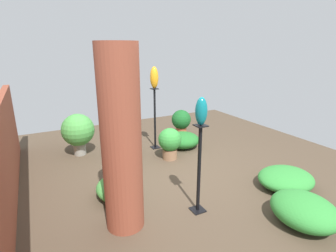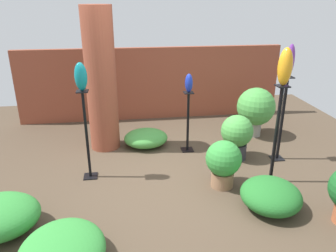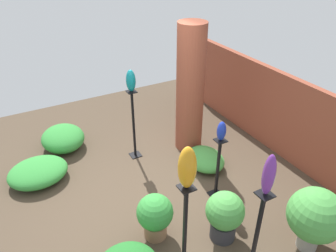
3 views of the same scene
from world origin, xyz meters
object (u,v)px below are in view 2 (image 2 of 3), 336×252
pedestal_amber (275,140)px  art_vase_amber (285,67)px  pedestal_violet (282,123)px  potted_plant_back_center (237,135)px  brick_pillar (101,81)px  potted_plant_mid_left (223,162)px  pedestal_teal (87,139)px  potted_plant_mid_right (256,108)px  pedestal_cobalt (188,125)px  art_vase_cobalt (189,83)px  art_vase_teal (81,77)px  art_vase_violet (290,60)px

pedestal_amber → art_vase_amber: bearing=-90.0°
pedestal_violet → art_vase_amber: art_vase_amber is taller
art_vase_amber → potted_plant_back_center: art_vase_amber is taller
potted_plant_back_center → pedestal_violet: bearing=-10.1°
brick_pillar → potted_plant_mid_left: size_ratio=3.51×
pedestal_teal → potted_plant_mid_right: 3.24m
pedestal_cobalt → potted_plant_mid_right: pedestal_cobalt is taller
art_vase_cobalt → pedestal_cobalt: bearing=0.0°
pedestal_amber → potted_plant_back_center: (-0.26, 0.79, -0.24)m
pedestal_teal → potted_plant_mid_left: bearing=-15.6°
art_vase_teal → potted_plant_mid_right: size_ratio=0.41×
brick_pillar → art_vase_cobalt: size_ratio=7.87×
art_vase_amber → art_vase_teal: (-2.60, 0.51, -0.16)m
art_vase_amber → potted_plant_mid_left: size_ratio=0.71×
brick_pillar → potted_plant_mid_right: (2.82, 0.12, -0.64)m
pedestal_amber → art_vase_amber: (0.00, -0.00, 1.02)m
art_vase_teal → pedestal_cobalt: bearing=23.2°
art_vase_amber → potted_plant_mid_right: size_ratio=0.52×
art_vase_amber → pedestal_teal: bearing=168.9°
pedestal_teal → pedestal_violet: size_ratio=0.96×
pedestal_violet → potted_plant_mid_right: bearing=90.3°
art_vase_teal → pedestal_teal: bearing=-90.0°
pedestal_amber → pedestal_violet: pedestal_amber is taller
art_vase_teal → potted_plant_mid_right: bearing=21.3°
art_vase_amber → art_vase_violet: size_ratio=1.01×
pedestal_violet → potted_plant_back_center: (-0.68, 0.12, -0.22)m
art_vase_cobalt → potted_plant_mid_right: size_ratio=0.33×
pedestal_violet → art_vase_violet: (-0.00, -0.00, 0.99)m
art_vase_teal → potted_plant_back_center: art_vase_teal is taller
brick_pillar → pedestal_amber: 2.92m
brick_pillar → potted_plant_mid_right: 2.90m
pedestal_amber → pedestal_teal: pedestal_amber is taller
brick_pillar → pedestal_violet: 3.02m
potted_plant_mid_left → pedestal_cobalt: bearing=102.1°
brick_pillar → art_vase_amber: brick_pillar is taller
pedestal_cobalt → potted_plant_mid_right: size_ratio=1.12×
art_vase_cobalt → art_vase_teal: (-1.61, -0.69, 0.32)m
art_vase_cobalt → art_vase_teal: art_vase_teal is taller
pedestal_violet → potted_plant_mid_right: (-0.01, 1.02, -0.08)m
art_vase_cobalt → art_vase_amber: bearing=-50.5°
pedestal_cobalt → potted_plant_back_center: 0.84m
art_vase_teal → potted_plant_mid_right: (3.02, 1.17, -0.96)m
art_vase_violet → brick_pillar: bearing=162.4°
art_vase_violet → potted_plant_back_center: bearing=169.9°
potted_plant_mid_left → potted_plant_mid_right: bearing=56.0°
pedestal_violet → potted_plant_back_center: pedestal_violet is taller
art_vase_teal → art_vase_violet: 3.03m
pedestal_violet → art_vase_violet: bearing=-166.0°
potted_plant_mid_left → art_vase_cobalt: bearing=102.1°
art_vase_violet → art_vase_teal: bearing=-177.0°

